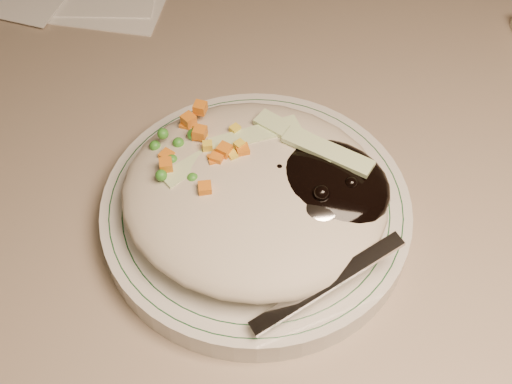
# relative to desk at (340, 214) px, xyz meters

# --- Properties ---
(desk) EXTENTS (1.40, 0.70, 0.74)m
(desk) POSITION_rel_desk_xyz_m (0.00, 0.00, 0.00)
(desk) COLOR gray
(desk) RESTS_ON ground
(plate) EXTENTS (0.23, 0.23, 0.02)m
(plate) POSITION_rel_desk_xyz_m (-0.05, -0.17, 0.21)
(plate) COLOR silver
(plate) RESTS_ON desk
(plate_rim) EXTENTS (0.22, 0.22, 0.00)m
(plate_rim) POSITION_rel_desk_xyz_m (-0.05, -0.17, 0.22)
(plate_rim) COLOR #144723
(plate_rim) RESTS_ON plate
(meal) EXTENTS (0.21, 0.19, 0.05)m
(meal) POSITION_rel_desk_xyz_m (-0.05, -0.17, 0.24)
(meal) COLOR #C1B69C
(meal) RESTS_ON plate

